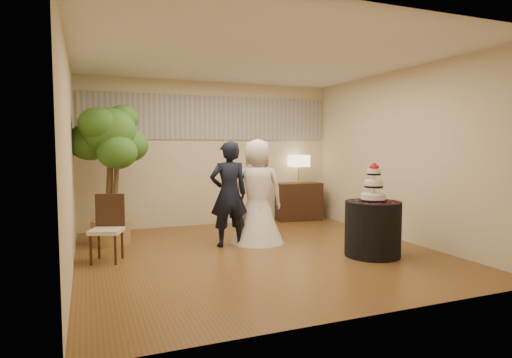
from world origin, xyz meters
name	(u,v)px	position (x,y,z in m)	size (l,w,h in m)	color
floor	(260,253)	(0.00, 0.00, 0.00)	(5.00, 5.00, 0.00)	brown
ceiling	(260,57)	(0.00, 0.00, 2.80)	(5.00, 5.00, 0.00)	white
wall_back	(212,154)	(0.00, 2.50, 1.40)	(5.00, 0.06, 2.80)	beige
wall_front	(367,164)	(0.00, -2.50, 1.40)	(5.00, 0.06, 2.80)	beige
wall_left	(69,159)	(-2.50, 0.00, 1.40)	(0.06, 5.00, 2.80)	beige
wall_right	(400,155)	(2.50, 0.00, 1.40)	(0.06, 5.00, 2.80)	beige
mural_border	(212,118)	(0.00, 2.48, 2.10)	(4.90, 0.02, 0.85)	#9C9B93
groom	(229,194)	(-0.28, 0.58, 0.82)	(0.59, 0.39, 1.63)	black
bride	(257,191)	(0.23, 0.66, 0.83)	(0.85, 0.85, 1.67)	white
cake_table	(373,229)	(1.43, -0.73, 0.39)	(0.78, 0.78, 0.78)	black
wedding_cake	(374,182)	(1.43, -0.73, 1.05)	(0.35, 0.35, 0.55)	white
console	(298,201)	(1.80, 2.26, 0.39)	(0.94, 0.42, 0.78)	black
table_lamp	(299,169)	(1.80, 2.26, 1.07)	(0.34, 0.34, 0.58)	beige
ficus_tree	(109,173)	(-1.98, 1.43, 1.14)	(1.08, 1.08, 2.27)	#356620
side_chair	(106,229)	(-2.08, 0.34, 0.45)	(0.41, 0.43, 0.90)	black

